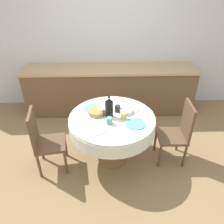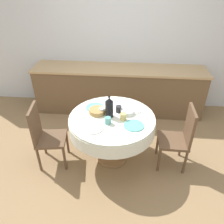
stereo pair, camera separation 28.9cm
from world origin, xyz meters
The scene contains 17 objects.
ground_plane centered at (0.00, 0.00, 0.00)m, with size 12.00×12.00×0.00m, color #8E704C.
wall_back centered at (0.00, 1.76, 1.30)m, with size 7.00×0.05×2.60m.
kitchen_counter centered at (0.00, 1.43, 0.45)m, with size 3.24×0.64×0.90m.
dining_table centered at (0.00, 0.00, 0.63)m, with size 1.18×1.18×0.76m.
chair_left centered at (0.94, -0.02, 0.52)m, with size 0.41×0.41×0.95m.
chair_right centered at (-0.93, -0.14, 0.52)m, with size 0.46×0.46×0.95m.
plate_near_left centered at (-0.21, -0.27, 0.77)m, with size 0.26×0.26×0.01m, color white.
cup_near_left centered at (-0.04, -0.15, 0.81)m, with size 0.08×0.08×0.09m, color #5BA39E.
plate_near_right centered at (0.29, -0.18, 0.77)m, with size 0.26×0.26×0.01m, color #60BCB7.
cup_near_right centered at (0.15, -0.04, 0.81)m, with size 0.08×0.08×0.09m, color #DBB766.
plate_far_left centered at (-0.27, 0.22, 0.77)m, with size 0.26×0.26×0.01m, color #60BCB7.
cup_far_left centered at (-0.14, 0.07, 0.81)m, with size 0.08×0.08×0.09m, color white.
plate_far_right centered at (0.27, 0.21, 0.77)m, with size 0.26×0.26×0.01m, color white.
cup_far_right centered at (0.08, 0.14, 0.81)m, with size 0.08×0.08×0.09m, color #28282D.
coffee_carafe centered at (-0.04, 0.01, 0.90)m, with size 0.11×0.11×0.31m.
bread_basket centered at (-0.21, 0.08, 0.79)m, with size 0.23×0.23×0.06m, color #AD844C.
fruit_bowl centered at (0.20, 0.10, 0.79)m, with size 0.18×0.18×0.05m, color silver.
Camera 2 is at (0.22, -2.43, 2.40)m, focal length 35.00 mm.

